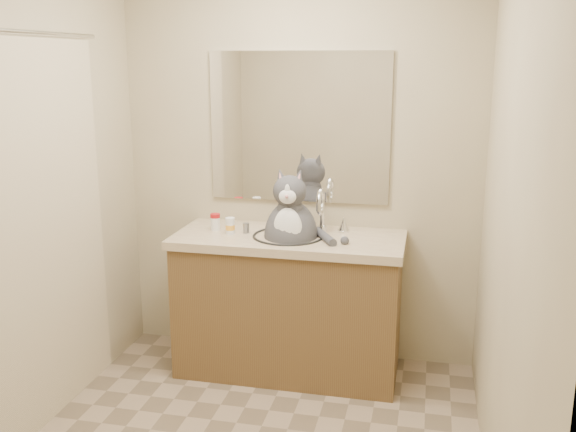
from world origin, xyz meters
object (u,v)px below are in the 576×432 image
object	(u,v)px
cat	(291,231)
grey_canister	(246,228)
pill_bottle_orange	(230,226)
pill_bottle_redcap	(215,222)

from	to	relation	value
cat	grey_canister	bearing A→B (deg)	170.45
pill_bottle_orange	cat	bearing A→B (deg)	0.32
pill_bottle_orange	grey_canister	bearing A→B (deg)	20.67
cat	pill_bottle_redcap	bearing A→B (deg)	170.50
pill_bottle_redcap	pill_bottle_orange	bearing A→B (deg)	-26.25
cat	grey_canister	xyz separation A→B (m)	(-0.28, 0.03, -0.01)
cat	grey_canister	distance (m)	0.28
cat	pill_bottle_orange	distance (m)	0.37
pill_bottle_redcap	pill_bottle_orange	world-z (taller)	pill_bottle_redcap
pill_bottle_redcap	pill_bottle_orange	size ratio (longest dim) A/B	1.05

